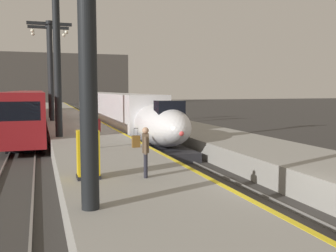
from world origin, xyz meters
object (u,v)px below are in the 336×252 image
at_px(highspeed_train_main, 115,110).
at_px(passenger_mid_platform, 146,148).
at_px(rolling_suitcase, 136,141).
at_px(ticket_machine_yellow, 88,156).
at_px(station_column_far, 51,61).
at_px(regional_train_adjacent, 28,108).
at_px(passenger_near_edge, 95,128).
at_px(station_column_mid, 57,36).
at_px(station_column_distant, 49,63).

distance_m(highspeed_train_main, passenger_mid_platform, 25.49).
relative_size(highspeed_train_main, rolling_suitcase, 39.25).
bearing_deg(ticket_machine_yellow, station_column_far, 90.80).
bearing_deg(regional_train_adjacent, highspeed_train_main, -25.61).
distance_m(station_column_far, ticket_machine_yellow, 25.41).
xyz_separation_m(passenger_near_edge, passenger_mid_platform, (0.68, -6.99, 0.00)).
bearing_deg(station_column_mid, passenger_mid_platform, -80.02).
xyz_separation_m(station_column_distant, ticket_machine_yellow, (0.35, -28.66, -4.91)).
bearing_deg(rolling_suitcase, passenger_near_edge, 169.37).
xyz_separation_m(station_column_distant, passenger_near_edge, (1.50, -22.13, -4.66)).
bearing_deg(ticket_machine_yellow, passenger_mid_platform, -14.00).
xyz_separation_m(passenger_near_edge, ticket_machine_yellow, (-1.15, -6.53, -0.25)).
bearing_deg(highspeed_train_main, regional_train_adjacent, 154.39).
bearing_deg(highspeed_train_main, rolling_suitcase, -97.42).
bearing_deg(station_column_distant, highspeed_train_main, -33.46).
bearing_deg(station_column_mid, station_column_distant, 90.00).
relative_size(station_column_mid, station_column_far, 1.13).
bearing_deg(regional_train_adjacent, rolling_suitcase, -75.83).
distance_m(regional_train_adjacent, passenger_near_edge, 22.42).
height_order(highspeed_train_main, station_column_far, station_column_far).
bearing_deg(rolling_suitcase, station_column_far, 100.49).
bearing_deg(station_column_far, regional_train_adjacent, 120.80).
bearing_deg(highspeed_train_main, passenger_mid_platform, -98.39).
height_order(regional_train_adjacent, passenger_near_edge, regional_train_adjacent).
relative_size(regional_train_adjacent, ticket_machine_yellow, 22.87).
height_order(station_column_far, rolling_suitcase, station_column_far).
xyz_separation_m(highspeed_train_main, regional_train_adjacent, (-8.10, 3.88, 0.21)).
height_order(station_column_distant, passenger_mid_platform, station_column_distant).
relative_size(station_column_distant, passenger_near_edge, 5.57).
relative_size(highspeed_train_main, station_column_far, 4.19).
height_order(regional_train_adjacent, station_column_distant, station_column_distant).
bearing_deg(rolling_suitcase, regional_train_adjacent, 104.17).
distance_m(station_column_distant, passenger_mid_platform, 29.57).
bearing_deg(rolling_suitcase, station_column_mid, 121.00).
relative_size(station_column_distant, passenger_mid_platform, 5.57).
bearing_deg(station_column_mid, regional_train_adjacent, 97.51).
bearing_deg(passenger_near_edge, rolling_suitcase, -10.63).
bearing_deg(regional_train_adjacent, passenger_near_edge, -80.51).
bearing_deg(station_column_far, ticket_machine_yellow, -89.20).
height_order(station_column_mid, passenger_near_edge, station_column_mid).
height_order(regional_train_adjacent, station_column_far, station_column_far).
relative_size(station_column_mid, passenger_near_edge, 6.14).
distance_m(station_column_mid, station_column_far, 13.02).
xyz_separation_m(highspeed_train_main, station_column_distant, (-5.90, 3.90, 4.78)).
relative_size(rolling_suitcase, ticket_machine_yellow, 0.61).
bearing_deg(station_column_far, station_column_mid, -90.00).
relative_size(highspeed_train_main, passenger_near_edge, 22.81).
relative_size(highspeed_train_main, station_column_mid, 3.71).
relative_size(passenger_near_edge, passenger_mid_platform, 1.00).
xyz_separation_m(station_column_mid, passenger_mid_platform, (2.18, -12.40, -5.17)).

